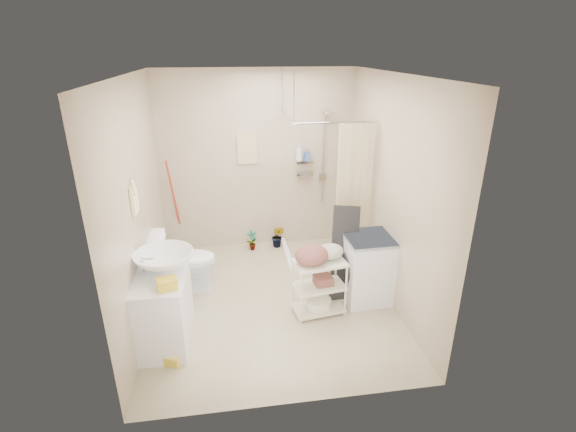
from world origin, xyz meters
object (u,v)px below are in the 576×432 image
object	(u,v)px
toilet	(184,261)
laundry_rack	(319,282)
washing_machine	(367,267)
vanity	(165,307)

from	to	relation	value
toilet	laundry_rack	xyz separation A→B (m)	(1.54, -0.73, -0.00)
washing_machine	laundry_rack	distance (m)	0.67
washing_machine	laundry_rack	xyz separation A→B (m)	(-0.64, -0.22, -0.01)
vanity	laundry_rack	size ratio (longest dim) A/B	1.14
toilet	washing_machine	bearing A→B (deg)	-104.69
vanity	washing_machine	distance (m)	2.35
toilet	washing_machine	distance (m)	2.24
laundry_rack	vanity	bearing A→B (deg)	179.61
toilet	laundry_rack	bearing A→B (deg)	-116.88
washing_machine	vanity	bearing A→B (deg)	-170.45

